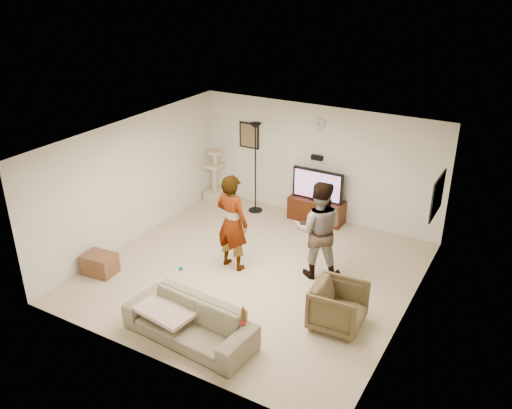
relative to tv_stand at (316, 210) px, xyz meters
The scene contains 24 objects.
floor 2.52m from the tv_stand, 92.90° to the right, with size 5.50×5.50×0.02m, color #C2AE96.
ceiling 3.37m from the tv_stand, 92.90° to the right, with size 5.50×5.50×0.02m, color silver.
wall_back 1.03m from the tv_stand, 117.37° to the left, with size 5.50×0.04×2.50m, color beige.
wall_front 5.35m from the tv_stand, 91.38° to the right, with size 5.50×0.04×2.50m, color beige.
wall_left 3.94m from the tv_stand, 138.95° to the right, with size 0.04×5.50×2.50m, color beige.
wall_right 3.76m from the tv_stand, 43.68° to the right, with size 0.04×5.50×2.50m, color beige.
wall_clock 1.86m from the tv_stand, 120.53° to the left, with size 0.26×0.26×0.04m, color white.
wall_speaker 1.15m from the tv_stand, 124.43° to the left, with size 0.25×0.10×0.10m, color black.
picture_back 2.28m from the tv_stand, behind, with size 0.42×0.03×0.52m, color brown.
picture_right 3.03m from the tv_stand, 19.17° to the right, with size 0.03×0.78×0.62m, color #F8D554.
tv_stand is the anchor object (origin of this frame).
console_box 0.45m from the tv_stand, 92.43° to the right, with size 0.40×0.30×0.07m, color #B3B3BF.
tv 0.59m from the tv_stand, ahead, with size 1.13×0.08×0.67m, color black.
tv_screen 0.59m from the tv_stand, 90.00° to the right, with size 1.04×0.01×0.59m, color #307FD4.
floor_lamp 1.62m from the tv_stand, behind, with size 0.32×0.32×2.05m, color black.
cat_tree 2.62m from the tv_stand, behind, with size 0.40×0.40×1.24m, color #C1AC8F.
person_left 2.68m from the tv_stand, 102.42° to the right, with size 0.66×0.44×1.82m, color gray.
person_right 2.31m from the tv_stand, 66.05° to the right, with size 0.88×0.68×1.81m, color navy.
sofa 4.63m from the tv_stand, 90.14° to the right, with size 2.04×0.80×0.60m, color #706851.
throw_blanket 4.65m from the tv_stand, 94.78° to the right, with size 0.90×0.70×0.06m, color beige.
beer_bottle 4.74m from the tv_stand, 78.65° to the right, with size 0.06×0.06×0.25m, color #482A11.
armchair 3.72m from the tv_stand, 61.07° to the right, with size 0.78×0.80×0.73m, color #4A3D25.
side_table 4.68m from the tv_stand, 122.66° to the right, with size 0.57×0.43×0.38m, color brown.
toy_ball 3.41m from the tv_stand, 112.79° to the right, with size 0.07×0.07×0.07m, color #005597.
Camera 1 is at (4.16, -7.20, 5.15)m, focal length 37.12 mm.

